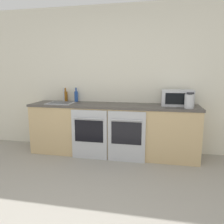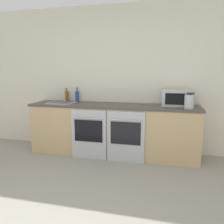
{
  "view_description": "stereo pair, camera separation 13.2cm",
  "coord_description": "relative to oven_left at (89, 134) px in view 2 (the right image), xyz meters",
  "views": [
    {
      "loc": [
        0.73,
        -1.46,
        1.43
      ],
      "look_at": [
        -0.01,
        2.18,
        0.75
      ],
      "focal_mm": 35.0,
      "sensor_mm": 36.0,
      "label": 1
    },
    {
      "loc": [
        0.86,
        -1.43,
        1.43
      ],
      "look_at": [
        -0.01,
        2.18,
        0.75
      ],
      "focal_mm": 35.0,
      "sensor_mm": 36.0,
      "label": 2
    }
  ],
  "objects": [
    {
      "name": "counter_back",
      "position": [
        0.33,
        0.31,
        0.02
      ],
      "size": [
        2.89,
        0.62,
        0.89
      ],
      "color": "tan",
      "rests_on": "ground_plane"
    },
    {
      "name": "oven_left",
      "position": [
        0.0,
        0.0,
        0.0
      ],
      "size": [
        0.6,
        0.06,
        0.83
      ],
      "color": "#B7BABF",
      "rests_on": "ground_plane"
    },
    {
      "name": "sink",
      "position": [
        -0.59,
        0.25,
        0.48
      ],
      "size": [
        0.45,
        0.37,
        0.27
      ],
      "color": "#A8AAAF",
      "rests_on": "counter_back"
    },
    {
      "name": "wall_back",
      "position": [
        0.33,
        0.64,
        0.88
      ],
      "size": [
        10.0,
        0.06,
        2.6
      ],
      "color": "silver",
      "rests_on": "ground_plane"
    },
    {
      "name": "kettle",
      "position": [
        1.56,
        0.15,
        0.57
      ],
      "size": [
        0.14,
        0.14,
        0.23
      ],
      "color": "#B7BABF",
      "rests_on": "counter_back"
    },
    {
      "name": "oven_right",
      "position": [
        0.62,
        0.0,
        0.0
      ],
      "size": [
        0.6,
        0.06,
        0.83
      ],
      "color": "#B7BABF",
      "rests_on": "ground_plane"
    },
    {
      "name": "bottle_blue",
      "position": [
        -0.42,
        0.55,
        0.57
      ],
      "size": [
        0.07,
        0.07,
        0.26
      ],
      "color": "#234793",
      "rests_on": "counter_back"
    },
    {
      "name": "microwave",
      "position": [
        1.4,
        0.41,
        0.6
      ],
      "size": [
        0.5,
        0.33,
        0.26
      ],
      "color": "#B7BABF",
      "rests_on": "counter_back"
    },
    {
      "name": "bottle_amber",
      "position": [
        -0.63,
        0.54,
        0.57
      ],
      "size": [
        0.07,
        0.07,
        0.26
      ],
      "color": "#8C5114",
      "rests_on": "counter_back"
    }
  ]
}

